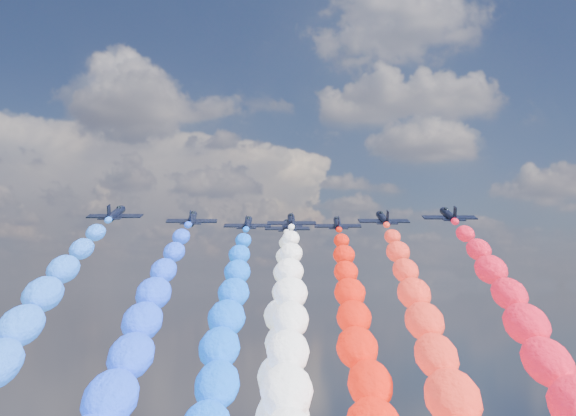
# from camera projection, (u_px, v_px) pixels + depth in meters

# --- Properties ---
(jet_0) EXTENTS (8.89, 12.00, 5.76)m
(jet_0) POSITION_uv_depth(u_px,v_px,m) (116.00, 214.00, 122.17)
(jet_0) COLOR black
(jet_1) EXTENTS (9.42, 12.38, 5.76)m
(jet_1) POSITION_uv_depth(u_px,v_px,m) (192.00, 219.00, 131.40)
(jet_1) COLOR black
(trail_1) EXTENTS (6.99, 101.19, 50.32)m
(trail_1) POSITION_uv_depth(u_px,v_px,m) (120.00, 401.00, 77.54)
(trail_1) COLOR #1A46FF
(jet_2) EXTENTS (8.65, 11.83, 5.76)m
(jet_2) POSITION_uv_depth(u_px,v_px,m) (248.00, 224.00, 141.39)
(jet_2) COLOR black
(trail_2) EXTENTS (6.99, 101.19, 50.32)m
(trail_2) POSITION_uv_depth(u_px,v_px,m) (218.00, 388.00, 87.53)
(trail_2) COLOR blue
(jet_3) EXTENTS (9.05, 12.12, 5.76)m
(jet_3) POSITION_uv_depth(u_px,v_px,m) (292.00, 221.00, 135.75)
(jet_3) COLOR black
(trail_3) EXTENTS (6.99, 101.19, 50.32)m
(trail_3) POSITION_uv_depth(u_px,v_px,m) (289.00, 395.00, 81.89)
(trail_3) COLOR white
(jet_4) EXTENTS (9.13, 12.17, 5.76)m
(jet_4) POSITION_uv_depth(u_px,v_px,m) (287.00, 226.00, 148.32)
(jet_4) COLOR black
(trail_4) EXTENTS (6.99, 101.19, 50.32)m
(trail_4) POSITION_uv_depth(u_px,v_px,m) (282.00, 381.00, 94.46)
(trail_4) COLOR white
(jet_5) EXTENTS (8.77, 11.92, 5.76)m
(jet_5) POSITION_uv_depth(u_px,v_px,m) (338.00, 224.00, 142.16)
(jet_5) COLOR black
(trail_5) EXTENTS (6.99, 101.19, 50.32)m
(trail_5) POSITION_uv_depth(u_px,v_px,m) (363.00, 387.00, 88.30)
(trail_5) COLOR red
(jet_6) EXTENTS (9.34, 12.32, 5.76)m
(jet_6) POSITION_uv_depth(u_px,v_px,m) (383.00, 219.00, 131.39)
(jet_6) COLOR black
(trail_6) EXTENTS (6.99, 101.19, 50.32)m
(trail_6) POSITION_uv_depth(u_px,v_px,m) (444.00, 401.00, 77.53)
(trail_6) COLOR red
(jet_7) EXTENTS (9.08, 12.14, 5.76)m
(jet_7) POSITION_uv_depth(u_px,v_px,m) (449.00, 215.00, 124.70)
(jet_7) COLOR black
(trail_7) EXTENTS (6.99, 101.19, 50.32)m
(trail_7) POSITION_uv_depth(u_px,v_px,m) (565.00, 412.00, 70.84)
(trail_7) COLOR red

